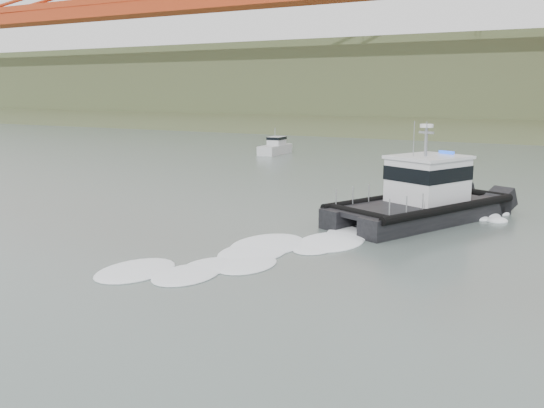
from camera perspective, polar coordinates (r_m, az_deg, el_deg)
The scene contains 4 objects.
ground at distance 22.29m, azimuth -12.34°, elevation -8.29°, with size 400.00×400.00×0.00m, color #53635E.
headlands at distance 141.81m, azimuth 24.11°, elevation 9.70°, with size 500.00×105.36×27.12m.
patrol_boat at distance 34.53m, azimuth 14.02°, elevation 0.73°, with size 8.28×12.11×5.53m.
motorboat at distance 69.34m, azimuth 0.33°, elevation 5.37°, with size 2.28×5.71×3.07m.
Camera 1 is at (14.24, -15.59, 7.14)m, focal length 40.00 mm.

